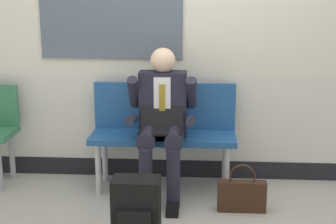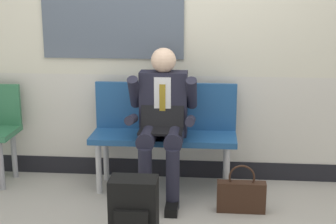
{
  "view_description": "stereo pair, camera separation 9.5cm",
  "coord_description": "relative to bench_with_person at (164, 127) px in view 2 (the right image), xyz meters",
  "views": [
    {
      "loc": [
        0.2,
        -3.83,
        1.76
      ],
      "look_at": [
        -0.06,
        0.17,
        0.75
      ],
      "focal_mm": 54.41,
      "sensor_mm": 36.0,
      "label": 1
    },
    {
      "loc": [
        0.3,
        -3.82,
        1.76
      ],
      "look_at": [
        -0.06,
        0.17,
        0.75
      ],
      "focal_mm": 54.41,
      "sensor_mm": 36.0,
      "label": 2
    }
  ],
  "objects": [
    {
      "name": "bench_with_person",
      "position": [
        0.0,
        0.0,
        0.0
      ],
      "size": [
        1.25,
        0.42,
        0.92
      ],
      "color": "navy",
      "rests_on": "ground"
    },
    {
      "name": "handbag",
      "position": [
        0.66,
        -0.49,
        -0.41
      ],
      "size": [
        0.38,
        0.1,
        0.39
      ],
      "color": "#331E14",
      "rests_on": "ground"
    },
    {
      "name": "ground_plane",
      "position": [
        0.11,
        -0.44,
        -0.55
      ],
      "size": [
        18.0,
        18.0,
        0.0
      ],
      "primitive_type": "plane",
      "color": "#9E9991"
    },
    {
      "name": "person_seated",
      "position": [
        -0.0,
        -0.2,
        0.12
      ],
      "size": [
        0.57,
        0.7,
        1.25
      ],
      "color": "#1E1E2D",
      "rests_on": "ground"
    },
    {
      "name": "station_wall",
      "position": [
        0.1,
        0.28,
        1.04
      ],
      "size": [
        5.94,
        0.17,
        3.19
      ],
      "color": "beige",
      "rests_on": "ground"
    },
    {
      "name": "backpack",
      "position": [
        -0.12,
        -1.03,
        -0.32
      ],
      "size": [
        0.33,
        0.24,
        0.46
      ],
      "color": "black",
      "rests_on": "ground"
    }
  ]
}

